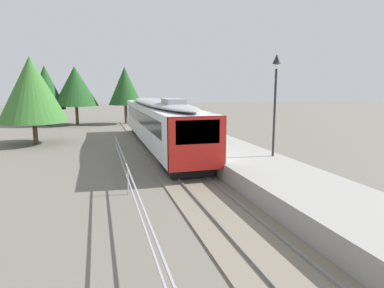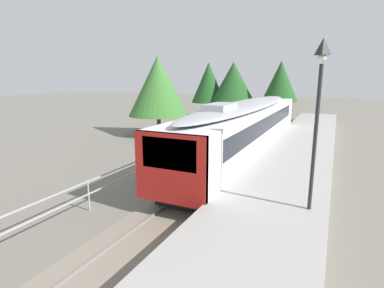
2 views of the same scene
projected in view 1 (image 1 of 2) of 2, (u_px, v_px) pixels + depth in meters
The scene contains 9 objects.
ground_plane at pixel (133, 187), 15.36m from camera, with size 160.00×160.00×0.00m, color #6B665B.
track_rails at pixel (195, 181), 16.16m from camera, with size 3.20×60.00×0.14m.
commuter_train at pixel (159, 120), 24.86m from camera, with size 2.82×20.29×3.74m.
station_platform at pixel (256, 169), 16.97m from camera, with size 3.90×60.00×0.90m, color #999691.
platform_lamp_mid_platform at pixel (276, 86), 17.28m from camera, with size 0.34×0.34×5.35m.
tree_behind_carpark at pixel (125, 86), 40.95m from camera, with size 4.10×4.10×7.02m.
tree_behind_station_far at pixel (75, 86), 39.92m from camera, with size 5.27×5.27×7.03m.
tree_distant_left at pixel (32, 89), 26.29m from camera, with size 5.31×5.31×6.99m.
tree_distant_centre at pixel (45, 88), 39.13m from camera, with size 4.38×4.38×7.08m.
Camera 1 is at (-4.43, 7.02, 4.58)m, focal length 31.07 mm.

